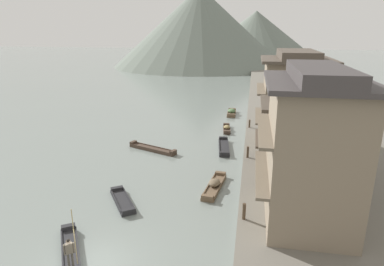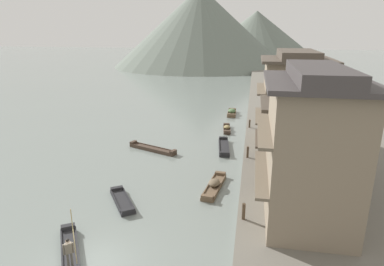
{
  "view_description": "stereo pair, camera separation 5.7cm",
  "coord_description": "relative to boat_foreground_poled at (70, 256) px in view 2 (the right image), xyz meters",
  "views": [
    {
      "loc": [
        7.56,
        -13.17,
        11.48
      ],
      "look_at": [
        2.04,
        17.6,
        1.83
      ],
      "focal_mm": 31.57,
      "sensor_mm": 36.0,
      "label": 1
    },
    {
      "loc": [
        7.62,
        -13.16,
        11.48
      ],
      "look_at": [
        2.04,
        17.6,
        1.83
      ],
      "focal_mm": 31.57,
      "sensor_mm": 36.0,
      "label": 2
    }
  ],
  "objects": [
    {
      "name": "house_waterfront_second",
      "position": [
        12.58,
        11.47,
        3.77
      ],
      "size": [
        6.34,
        5.48,
        6.14
      ],
      "color": "brown",
      "rests_on": "riverbank_right"
    },
    {
      "name": "hill_far_west",
      "position": [
        -7.0,
        133.34,
        8.23
      ],
      "size": [
        63.33,
        63.33,
        16.81
      ],
      "primitive_type": "cone",
      "color": "#5B6B5B",
      "rests_on": "ground"
    },
    {
      "name": "ground_plane",
      "position": [
        1.29,
        -0.38,
        -0.17
      ],
      "size": [
        400.0,
        400.0,
        0.0
      ],
      "primitive_type": "plane",
      "color": "gray"
    },
    {
      "name": "boat_moored_nearest",
      "position": [
        6.15,
        24.8,
        0.06
      ],
      "size": [
        1.16,
        3.55,
        0.63
      ],
      "color": "#423328",
      "rests_on": "ground"
    },
    {
      "name": "riverbank_right",
      "position": [
        17.42,
        29.62,
        0.29
      ],
      "size": [
        18.0,
        110.0,
        0.92
      ],
      "primitive_type": "cube",
      "color": "#6B665B",
      "rests_on": "ground"
    },
    {
      "name": "boat_moored_second",
      "position": [
        6.45,
        9.42,
        0.07
      ],
      "size": [
        1.47,
        4.58,
        0.71
      ],
      "color": "brown",
      "rests_on": "ground"
    },
    {
      "name": "mooring_post_dock_far",
      "position": [
        8.77,
        23.35,
        1.2
      ],
      "size": [
        0.2,
        0.2,
        0.89
      ],
      "primitive_type": "cylinder",
      "color": "#473828",
      "rests_on": "riverbank_right"
    },
    {
      "name": "mooring_post_dock_mid",
      "position": [
        8.77,
        13.94,
        1.24
      ],
      "size": [
        0.2,
        0.2,
        0.98
      ],
      "primitive_type": "cylinder",
      "color": "#473828",
      "rests_on": "riverbank_right"
    },
    {
      "name": "house_waterfront_tall",
      "position": [
        12.69,
        18.56,
        5.05
      ],
      "size": [
        6.54,
        7.32,
        8.74
      ],
      "color": "#7F705B",
      "rests_on": "riverbank_right"
    },
    {
      "name": "boat_moored_far",
      "position": [
        0.46,
        6.1,
        -0.03
      ],
      "size": [
        2.89,
        3.62,
        0.42
      ],
      "color": "#232326",
      "rests_on": "ground"
    },
    {
      "name": "mooring_post_dock_near",
      "position": [
        8.77,
        3.96,
        1.25
      ],
      "size": [
        0.2,
        0.2,
        1.0
      ],
      "primitive_type": "cylinder",
      "color": "#473828",
      "rests_on": "riverbank_right"
    },
    {
      "name": "boat_midriver_upstream",
      "position": [
        -0.51,
        16.61,
        -0.01
      ],
      "size": [
        5.26,
        2.81,
        0.5
      ],
      "color": "#423328",
      "rests_on": "ground"
    },
    {
      "name": "boat_moored_third",
      "position": [
        6.37,
        18.4,
        -0.01
      ],
      "size": [
        1.53,
        5.04,
        0.5
      ],
      "color": "#232326",
      "rests_on": "ground"
    },
    {
      "name": "boatman_person",
      "position": [
        0.77,
        -1.21,
        1.36
      ],
      "size": [
        0.45,
        0.45,
        3.04
      ],
      "color": "black",
      "rests_on": "boat_foreground_poled"
    },
    {
      "name": "boat_foreground_poled",
      "position": [
        0.0,
        0.0,
        0.0
      ],
      "size": [
        3.52,
        4.96,
        0.53
      ],
      "color": "#232326",
      "rests_on": "ground"
    },
    {
      "name": "hill_far_centre",
      "position": [
        -8.66,
        97.72,
        11.9
      ],
      "size": [
        55.12,
        55.12,
        24.15
      ],
      "primitive_type": "cone",
      "color": "slate",
      "rests_on": "ground"
    },
    {
      "name": "boat_midriver_drifting",
      "position": [
        6.19,
        32.68,
        0.15
      ],
      "size": [
        1.22,
        3.8,
        0.84
      ],
      "color": "brown",
      "rests_on": "ground"
    },
    {
      "name": "hill_far_east",
      "position": [
        9.07,
        123.67,
        8.9
      ],
      "size": [
        48.35,
        48.35,
        18.15
      ],
      "primitive_type": "cone",
      "color": "slate",
      "rests_on": "ground"
    },
    {
      "name": "house_waterfront_nearest",
      "position": [
        12.24,
        4.94,
        5.05
      ],
      "size": [
        5.66,
        7.71,
        8.74
      ],
      "color": "#7F705B",
      "rests_on": "riverbank_right"
    }
  ]
}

